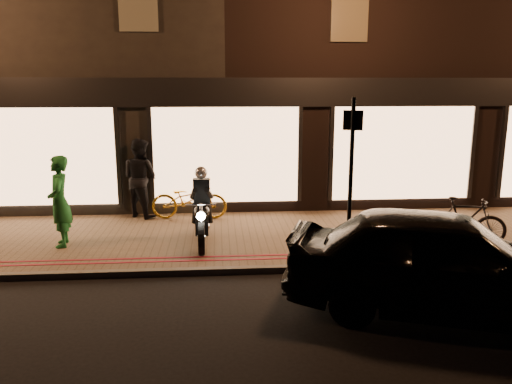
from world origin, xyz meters
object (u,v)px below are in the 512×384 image
bicycle_gold (189,199)px  person_green (60,201)px  motorcycle (202,214)px  sign_post (351,172)px  parked_car (445,262)px

bicycle_gold → person_green: person_green is taller
motorcycle → bicycle_gold: 2.00m
sign_post → bicycle_gold: size_ratio=1.64×
motorcycle → person_green: size_ratio=1.05×
parked_car → person_green: bearing=82.4°
sign_post → person_green: 5.77m
person_green → parked_car: size_ratio=0.40×
bicycle_gold → sign_post: bearing=-133.0°
bicycle_gold → parked_car: (4.01, -5.21, 0.19)m
person_green → parked_car: 7.28m
sign_post → parked_car: 2.40m
sign_post → bicycle_gold: 4.63m
sign_post → parked_car: bearing=-65.2°
motorcycle → bicycle_gold: motorcycle is taller
motorcycle → parked_car: bearing=-42.3°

